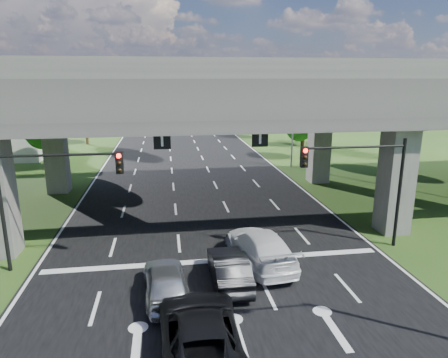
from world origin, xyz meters
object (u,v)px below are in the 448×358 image
object	(u,v)px
streetlight_far	(290,110)
streetlight_beyond	(254,101)
car_silver	(166,281)
car_dark	(229,268)
car_trailing	(200,334)
signal_right	(364,174)
car_white	(260,247)
signal_left	(48,186)

from	to	relation	value
streetlight_far	streetlight_beyond	distance (m)	16.00
streetlight_beyond	car_silver	world-z (taller)	streetlight_beyond
car_dark	car_trailing	world-z (taller)	car_trailing
signal_right	car_white	size ratio (longest dim) A/B	1.04
streetlight_beyond	car_dark	xyz separation A→B (m)	(-9.83, -38.80, -5.09)
signal_left	car_trailing	size ratio (longest dim) A/B	1.03
signal_right	car_white	distance (m)	6.66
signal_right	car_trailing	xyz separation A→B (m)	(-9.26, -7.38, -3.34)
signal_left	streetlight_beyond	world-z (taller)	streetlight_beyond
signal_right	car_white	world-z (taller)	signal_right
car_white	car_trailing	bearing A→B (deg)	54.10
car_silver	car_trailing	distance (m)	4.00
car_white	car_dark	bearing A→B (deg)	37.17
car_silver	car_trailing	world-z (taller)	car_trailing
streetlight_beyond	car_trailing	size ratio (longest dim) A/B	1.71
signal_left	streetlight_far	distance (m)	26.95
signal_left	car_trailing	world-z (taller)	signal_left
signal_right	car_trailing	bearing A→B (deg)	-141.46
car_trailing	streetlight_far	bearing A→B (deg)	-112.80
signal_right	streetlight_beyond	size ratio (longest dim) A/B	0.60
streetlight_far	car_white	size ratio (longest dim) A/B	1.73
signal_left	car_white	size ratio (longest dim) A/B	1.04
car_white	streetlight_far	bearing A→B (deg)	-117.64
signal_left	streetlight_beyond	xyz separation A→B (m)	(17.92, 36.06, 1.66)
streetlight_far	streetlight_beyond	xyz separation A→B (m)	(0.00, 16.00, 0.00)
car_trailing	signal_left	bearing A→B (deg)	-49.11
signal_left	streetlight_beyond	distance (m)	40.30
signal_left	car_dark	size ratio (longest dim) A/B	1.36
signal_right	car_silver	world-z (taller)	signal_right
signal_left	streetlight_far	size ratio (longest dim) A/B	0.60
signal_right	streetlight_far	bearing A→B (deg)	83.53
streetlight_beyond	car_trailing	xyz separation A→B (m)	(-11.53, -43.43, -5.01)
streetlight_far	car_silver	xyz separation A→B (m)	(-12.65, -23.59, -5.06)
car_trailing	signal_right	bearing A→B (deg)	-141.45
signal_right	car_silver	size ratio (longest dim) A/B	1.35
car_white	signal_right	bearing A→B (deg)	-177.47
streetlight_beyond	signal_right	bearing A→B (deg)	-93.61
car_white	car_trailing	world-z (taller)	car_white
streetlight_beyond	car_white	distance (m)	38.17
streetlight_far	signal_left	bearing A→B (deg)	-131.78
car_silver	car_dark	size ratio (longest dim) A/B	1.00
signal_right	car_dark	world-z (taller)	signal_right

